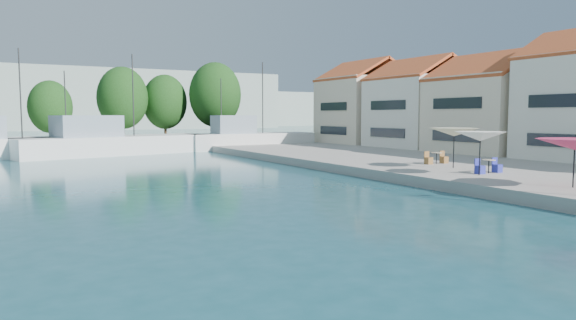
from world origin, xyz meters
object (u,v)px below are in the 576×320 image
umbrella_pink (575,144)px  umbrella_cream (454,132)px  trawler_04 (248,140)px  trawler_03 (111,144)px  umbrella_white (480,136)px

umbrella_pink → umbrella_cream: (1.90, 8.73, 0.26)m
trawler_04 → umbrella_pink: size_ratio=4.42×
trawler_04 → umbrella_cream: trawler_04 is taller
umbrella_cream → trawler_04: bearing=89.7°
trawler_03 → umbrella_white: 35.09m
trawler_03 → umbrella_pink: size_ratio=5.85×
trawler_03 → trawler_04: bearing=-9.3°
umbrella_white → umbrella_cream: (1.71, 3.41, 0.10)m
umbrella_pink → trawler_03: bearing=109.0°
trawler_03 → umbrella_white: size_ratio=7.24×
trawler_03 → trawler_04: (15.05, 1.17, 0.00)m
trawler_03 → trawler_04: 15.09m
trawler_03 → umbrella_cream: 32.71m
umbrella_white → umbrella_cream: umbrella_cream is taller
trawler_04 → umbrella_cream: (-0.14, -30.24, 1.72)m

